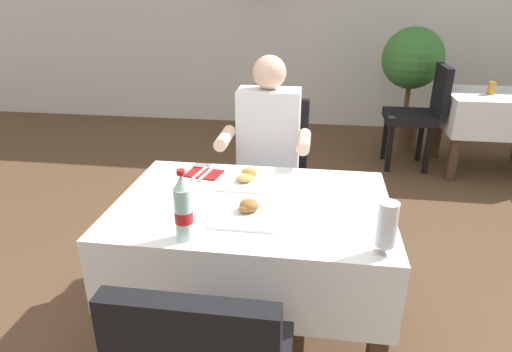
{
  "coord_description": "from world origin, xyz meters",
  "views": [
    {
      "loc": [
        0.29,
        -1.56,
        1.59
      ],
      "look_at": [
        0.03,
        0.24,
        0.81
      ],
      "focal_mm": 30.71,
      "sensor_mm": 36.0,
      "label": 1
    }
  ],
  "objects_px": {
    "chair_far_diner_seat": "(272,170)",
    "napkin_cutlery_set": "(204,173)",
    "plate_far_diner": "(247,179)",
    "beer_glass_left": "(386,228)",
    "background_chair_left": "(420,110)",
    "cola_bottle_primary": "(183,209)",
    "main_dining_table": "(253,235)",
    "seated_diner_far": "(267,152)",
    "potted_plant_corner": "(411,67)",
    "background_dining_table": "(495,114)",
    "background_table_tumbler": "(491,88)",
    "plate_near_camera": "(247,212)"
  },
  "relations": [
    {
      "from": "plate_far_diner",
      "to": "cola_bottle_primary",
      "type": "distance_m",
      "value": 0.57
    },
    {
      "from": "beer_glass_left",
      "to": "napkin_cutlery_set",
      "type": "bearing_deg",
      "value": 142.86
    },
    {
      "from": "main_dining_table",
      "to": "background_chair_left",
      "type": "distance_m",
      "value": 2.73
    },
    {
      "from": "chair_far_diner_seat",
      "to": "background_dining_table",
      "type": "bearing_deg",
      "value": 41.29
    },
    {
      "from": "plate_near_camera",
      "to": "background_dining_table",
      "type": "xyz_separation_m",
      "value": [
        1.87,
        2.58,
        -0.21
      ]
    },
    {
      "from": "chair_far_diner_seat",
      "to": "background_chair_left",
      "type": "height_order",
      "value": "same"
    },
    {
      "from": "seated_diner_far",
      "to": "chair_far_diner_seat",
      "type": "bearing_deg",
      "value": 80.35
    },
    {
      "from": "seated_diner_far",
      "to": "napkin_cutlery_set",
      "type": "bearing_deg",
      "value": -122.15
    },
    {
      "from": "potted_plant_corner",
      "to": "plate_near_camera",
      "type": "bearing_deg",
      "value": -110.81
    },
    {
      "from": "background_chair_left",
      "to": "background_dining_table",
      "type": "bearing_deg",
      "value": -0.0
    },
    {
      "from": "background_dining_table",
      "to": "potted_plant_corner",
      "type": "height_order",
      "value": "potted_plant_corner"
    },
    {
      "from": "background_table_tumbler",
      "to": "potted_plant_corner",
      "type": "distance_m",
      "value": 0.83
    },
    {
      "from": "seated_diner_far",
      "to": "cola_bottle_primary",
      "type": "distance_m",
      "value": 1.06
    },
    {
      "from": "background_chair_left",
      "to": "plate_far_diner",
      "type": "bearing_deg",
      "value": -119.39
    },
    {
      "from": "main_dining_table",
      "to": "potted_plant_corner",
      "type": "height_order",
      "value": "potted_plant_corner"
    },
    {
      "from": "chair_far_diner_seat",
      "to": "plate_far_diner",
      "type": "xyz_separation_m",
      "value": [
        -0.06,
        -0.61,
        0.2
      ]
    },
    {
      "from": "beer_glass_left",
      "to": "napkin_cutlery_set",
      "type": "xyz_separation_m",
      "value": [
        -0.81,
        0.61,
        -0.1
      ]
    },
    {
      "from": "chair_far_diner_seat",
      "to": "napkin_cutlery_set",
      "type": "distance_m",
      "value": 0.64
    },
    {
      "from": "main_dining_table",
      "to": "plate_far_diner",
      "type": "distance_m",
      "value": 0.28
    },
    {
      "from": "chair_far_diner_seat",
      "to": "cola_bottle_primary",
      "type": "height_order",
      "value": "cola_bottle_primary"
    },
    {
      "from": "potted_plant_corner",
      "to": "main_dining_table",
      "type": "bearing_deg",
      "value": -111.56
    },
    {
      "from": "napkin_cutlery_set",
      "to": "background_chair_left",
      "type": "height_order",
      "value": "background_chair_left"
    },
    {
      "from": "napkin_cutlery_set",
      "to": "background_table_tumbler",
      "type": "height_order",
      "value": "background_table_tumbler"
    },
    {
      "from": "seated_diner_far",
      "to": "background_table_tumbler",
      "type": "distance_m",
      "value": 2.47
    },
    {
      "from": "plate_far_diner",
      "to": "beer_glass_left",
      "type": "height_order",
      "value": "beer_glass_left"
    },
    {
      "from": "main_dining_table",
      "to": "napkin_cutlery_set",
      "type": "bearing_deg",
      "value": 136.9
    },
    {
      "from": "beer_glass_left",
      "to": "background_table_tumbler",
      "type": "relative_size",
      "value": 1.82
    },
    {
      "from": "chair_far_diner_seat",
      "to": "napkin_cutlery_set",
      "type": "bearing_deg",
      "value": -118.19
    },
    {
      "from": "plate_near_camera",
      "to": "plate_far_diner",
      "type": "xyz_separation_m",
      "value": [
        -0.06,
        0.33,
        -0.0
      ]
    },
    {
      "from": "cola_bottle_primary",
      "to": "napkin_cutlery_set",
      "type": "distance_m",
      "value": 0.62
    },
    {
      "from": "background_chair_left",
      "to": "beer_glass_left",
      "type": "bearing_deg",
      "value": -103.87
    },
    {
      "from": "cola_bottle_primary",
      "to": "background_chair_left",
      "type": "height_order",
      "value": "cola_bottle_primary"
    },
    {
      "from": "seated_diner_far",
      "to": "napkin_cutlery_set",
      "type": "height_order",
      "value": "seated_diner_far"
    },
    {
      "from": "seated_diner_far",
      "to": "background_table_tumbler",
      "type": "relative_size",
      "value": 11.45
    },
    {
      "from": "main_dining_table",
      "to": "potted_plant_corner",
      "type": "relative_size",
      "value": 0.95
    },
    {
      "from": "background_chair_left",
      "to": "seated_diner_far",
      "type": "bearing_deg",
      "value": -124.99
    },
    {
      "from": "beer_glass_left",
      "to": "potted_plant_corner",
      "type": "bearing_deg",
      "value": 78.75
    },
    {
      "from": "plate_far_diner",
      "to": "napkin_cutlery_set",
      "type": "distance_m",
      "value": 0.24
    },
    {
      "from": "plate_far_diner",
      "to": "background_dining_table",
      "type": "height_order",
      "value": "plate_far_diner"
    },
    {
      "from": "main_dining_table",
      "to": "chair_far_diner_seat",
      "type": "xyz_separation_m",
      "value": [
        -0.0,
        0.81,
        -0.01
      ]
    },
    {
      "from": "chair_far_diner_seat",
      "to": "background_dining_table",
      "type": "distance_m",
      "value": 2.48
    },
    {
      "from": "beer_glass_left",
      "to": "potted_plant_corner",
      "type": "distance_m",
      "value": 3.38
    },
    {
      "from": "background_chair_left",
      "to": "plate_near_camera",
      "type": "bearing_deg",
      "value": -115.13
    },
    {
      "from": "chair_far_diner_seat",
      "to": "napkin_cutlery_set",
      "type": "relative_size",
      "value": 4.95
    },
    {
      "from": "seated_diner_far",
      "to": "background_dining_table",
      "type": "xyz_separation_m",
      "value": [
        1.88,
        1.75,
        -0.17
      ]
    },
    {
      "from": "background_dining_table",
      "to": "beer_glass_left",
      "type": "bearing_deg",
      "value": -115.83
    },
    {
      "from": "plate_far_diner",
      "to": "beer_glass_left",
      "type": "xyz_separation_m",
      "value": [
        0.58,
        -0.54,
        0.09
      ]
    },
    {
      "from": "beer_glass_left",
      "to": "cola_bottle_primary",
      "type": "xyz_separation_m",
      "value": [
        -0.72,
        0.0,
        0.02
      ]
    },
    {
      "from": "seated_diner_far",
      "to": "background_chair_left",
      "type": "height_order",
      "value": "seated_diner_far"
    },
    {
      "from": "background_chair_left",
      "to": "potted_plant_corner",
      "type": "relative_size",
      "value": 0.77
    }
  ]
}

